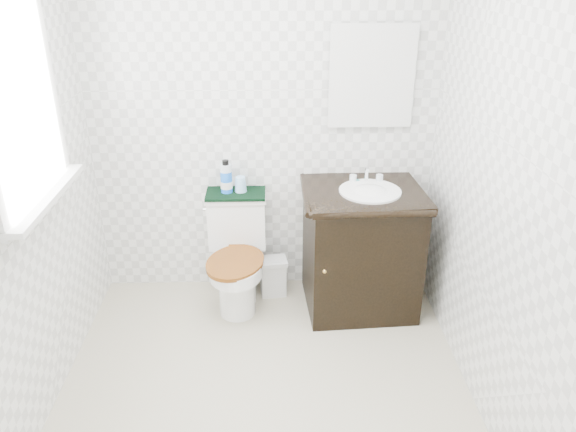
{
  "coord_description": "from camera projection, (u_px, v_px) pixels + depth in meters",
  "views": [
    {
      "loc": [
        0.05,
        -2.23,
        2.14
      ],
      "look_at": [
        0.14,
        0.75,
        0.73
      ],
      "focal_mm": 35.0,
      "sensor_mm": 36.0,
      "label": 1
    }
  ],
  "objects": [
    {
      "name": "trash_bin",
      "position": [
        273.0,
        276.0,
        3.81
      ],
      "size": [
        0.2,
        0.17,
        0.27
      ],
      "color": "silver",
      "rests_on": "floor"
    },
    {
      "name": "window",
      "position": [
        15.0,
        99.0,
        2.46
      ],
      "size": [
        0.02,
        0.7,
        0.9
      ],
      "primitive_type": "cube",
      "color": "white",
      "rests_on": "wall_left"
    },
    {
      "name": "wall_left",
      "position": [
        1.0,
        195.0,
        2.39
      ],
      "size": [
        0.0,
        2.4,
        2.4
      ],
      "primitive_type": "plane",
      "rotation": [
        1.57,
        0.0,
        1.57
      ],
      "color": "white",
      "rests_on": "ground"
    },
    {
      "name": "soap_bar",
      "position": [
        355.0,
        180.0,
        3.53
      ],
      "size": [
        0.07,
        0.04,
        0.02
      ],
      "primitive_type": "ellipsoid",
      "color": "#1A7F7D",
      "rests_on": "vanity"
    },
    {
      "name": "wall_right",
      "position": [
        512.0,
        189.0,
        2.45
      ],
      "size": [
        0.0,
        2.4,
        2.4
      ],
      "primitive_type": "plane",
      "rotation": [
        1.57,
        0.0,
        -1.57
      ],
      "color": "white",
      "rests_on": "ground"
    },
    {
      "name": "floor",
      "position": [
        265.0,
        403.0,
        2.93
      ],
      "size": [
        2.4,
        2.4,
        0.0
      ],
      "primitive_type": "plane",
      "color": "beige",
      "rests_on": "ground"
    },
    {
      "name": "mouthwash_bottle",
      "position": [
        226.0,
        178.0,
        3.56
      ],
      "size": [
        0.07,
        0.07,
        0.21
      ],
      "color": "blue",
      "rests_on": "towel"
    },
    {
      "name": "towel",
      "position": [
        236.0,
        194.0,
        3.6
      ],
      "size": [
        0.38,
        0.22,
        0.02
      ],
      "primitive_type": "cube",
      "color": "black",
      "rests_on": "toilet"
    },
    {
      "name": "mirror",
      "position": [
        372.0,
        77.0,
        3.39
      ],
      "size": [
        0.5,
        0.02,
        0.6
      ],
      "primitive_type": "cube",
      "color": "silver",
      "rests_on": "wall_back"
    },
    {
      "name": "toilet",
      "position": [
        237.0,
        258.0,
        3.67
      ],
      "size": [
        0.44,
        0.65,
        0.72
      ],
      "color": "white",
      "rests_on": "floor"
    },
    {
      "name": "wall_back",
      "position": [
        263.0,
        117.0,
        3.5
      ],
      "size": [
        2.4,
        0.0,
        2.4
      ],
      "primitive_type": "plane",
      "rotation": [
        1.57,
        0.0,
        0.0
      ],
      "color": "white",
      "rests_on": "ground"
    },
    {
      "name": "wall_front",
      "position": [
        252.0,
        389.0,
        1.33
      ],
      "size": [
        2.4,
        0.0,
        2.4
      ],
      "primitive_type": "plane",
      "rotation": [
        -1.57,
        0.0,
        0.0
      ],
      "color": "white",
      "rests_on": "ground"
    },
    {
      "name": "cup",
      "position": [
        241.0,
        184.0,
        3.59
      ],
      "size": [
        0.08,
        0.08,
        0.1
      ],
      "primitive_type": "cone",
      "color": "#9BD1FF",
      "rests_on": "towel"
    },
    {
      "name": "vanity",
      "position": [
        361.0,
        246.0,
        3.58
      ],
      "size": [
        0.75,
        0.66,
        0.92
      ],
      "color": "black",
      "rests_on": "floor"
    }
  ]
}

